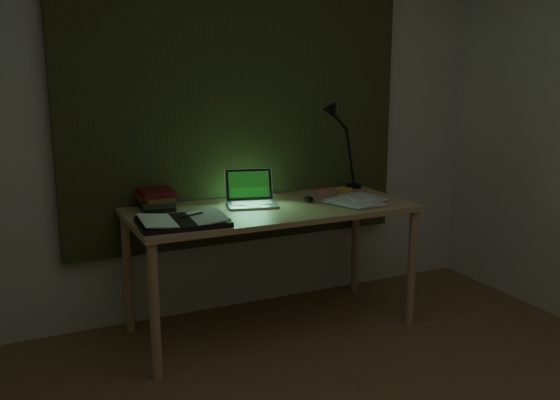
# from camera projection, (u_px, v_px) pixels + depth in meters

# --- Properties ---
(wall_back) EXTENTS (3.50, 0.00, 2.50)m
(wall_back) POSITION_uv_depth(u_px,v_px,m) (237.00, 116.00, 3.89)
(wall_back) COLOR silver
(wall_back) RESTS_ON ground
(curtain) EXTENTS (2.20, 0.06, 2.00)m
(curtain) POSITION_uv_depth(u_px,v_px,m) (238.00, 84.00, 3.81)
(curtain) COLOR #2C3219
(curtain) RESTS_ON wall_back
(desk) EXTENTS (1.65, 0.72, 0.75)m
(desk) POSITION_uv_depth(u_px,v_px,m) (271.00, 269.00, 3.71)
(desk) COLOR tan
(desk) RESTS_ON floor
(laptop) EXTENTS (0.35, 0.38, 0.21)m
(laptop) POSITION_uv_depth(u_px,v_px,m) (252.00, 189.00, 3.63)
(laptop) COLOR #B3B3B8
(laptop) RESTS_ON desk
(open_textbook) EXTENTS (0.48, 0.36, 0.04)m
(open_textbook) POSITION_uv_depth(u_px,v_px,m) (183.00, 221.00, 3.24)
(open_textbook) COLOR white
(open_textbook) RESTS_ON desk
(book_stack) EXTENTS (0.19, 0.22, 0.12)m
(book_stack) POSITION_uv_depth(u_px,v_px,m) (157.00, 200.00, 3.55)
(book_stack) COLOR white
(book_stack) RESTS_ON desk
(loose_papers) EXTENTS (0.37, 0.38, 0.02)m
(loose_papers) POSITION_uv_depth(u_px,v_px,m) (351.00, 199.00, 3.81)
(loose_papers) COLOR silver
(loose_papers) RESTS_ON desk
(mouse) EXTENTS (0.08, 0.10, 0.03)m
(mouse) POSITION_uv_depth(u_px,v_px,m) (309.00, 199.00, 3.76)
(mouse) COLOR black
(mouse) RESTS_ON desk
(sticky_yellow) EXTENTS (0.09, 0.09, 0.02)m
(sticky_yellow) POSITION_uv_depth(u_px,v_px,m) (345.00, 189.00, 4.10)
(sticky_yellow) COLOR yellow
(sticky_yellow) RESTS_ON desk
(sticky_pink) EXTENTS (0.09, 0.09, 0.01)m
(sticky_pink) POSITION_uv_depth(u_px,v_px,m) (323.00, 190.00, 4.06)
(sticky_pink) COLOR #F35E78
(sticky_pink) RESTS_ON desk
(desk_lamp) EXTENTS (0.37, 0.29, 0.55)m
(desk_lamp) POSITION_uv_depth(u_px,v_px,m) (355.00, 147.00, 4.13)
(desk_lamp) COLOR black
(desk_lamp) RESTS_ON desk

